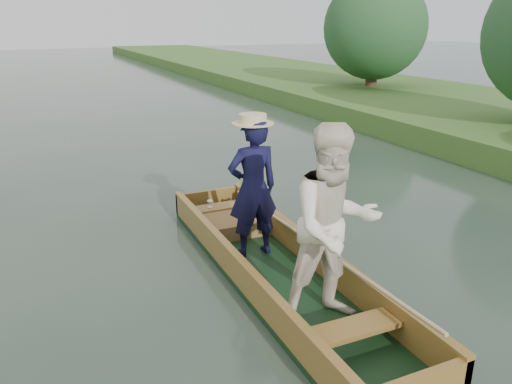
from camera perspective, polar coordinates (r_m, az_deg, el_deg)
name	(u,v)px	position (r m, az deg, el deg)	size (l,w,h in m)	color
ground	(276,280)	(6.21, 2.31, -9.98)	(120.00, 120.00, 0.00)	#283D30
trees_far	(287,35)	(13.09, 3.51, 17.43)	(22.37, 12.02, 4.72)	#47331E
punt	(294,230)	(5.62, 4.32, -4.30)	(1.18, 5.00, 2.12)	black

